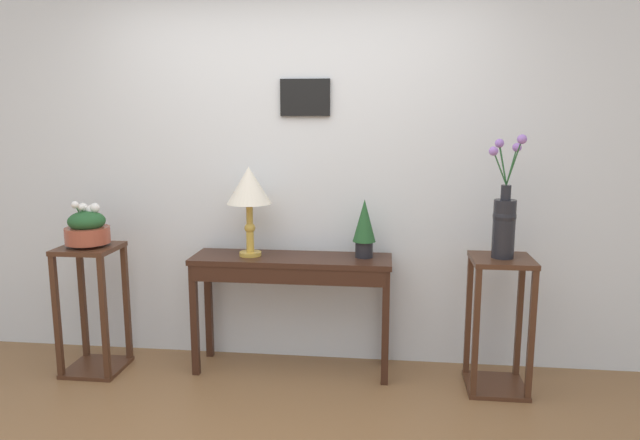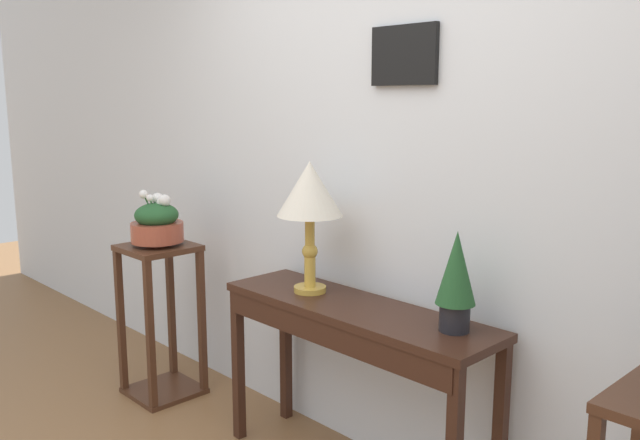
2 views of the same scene
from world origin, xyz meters
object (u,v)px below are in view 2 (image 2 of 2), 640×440
pedestal_stand_left (161,321)px  planter_bowl_wide_left (157,223)px  table_lamp (310,194)px  potted_plant_on_console (456,277)px  console_table (351,333)px

pedestal_stand_left → planter_bowl_wide_left: (0.00, 0.00, 0.55)m
table_lamp → pedestal_stand_left: bearing=-171.3°
potted_plant_on_console → table_lamp: bearing=-177.0°
console_table → potted_plant_on_console: potted_plant_on_console is taller
planter_bowl_wide_left → table_lamp: bearing=8.6°
table_lamp → pedestal_stand_left: 1.31m
pedestal_stand_left → console_table: bearing=5.9°
console_table → table_lamp: (-0.27, 0.02, 0.55)m
potted_plant_on_console → pedestal_stand_left: 1.87m
table_lamp → planter_bowl_wide_left: 1.07m
pedestal_stand_left → planter_bowl_wide_left: planter_bowl_wide_left is taller
potted_plant_on_console → planter_bowl_wide_left: (-1.77, -0.20, -0.01)m
potted_plant_on_console → pedestal_stand_left: bearing=-173.7°
planter_bowl_wide_left → potted_plant_on_console: bearing=6.3°
table_lamp → pedestal_stand_left: table_lamp is taller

